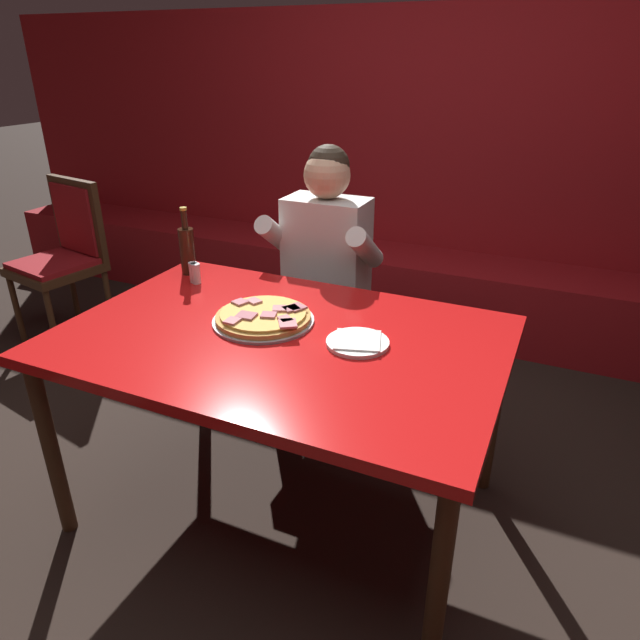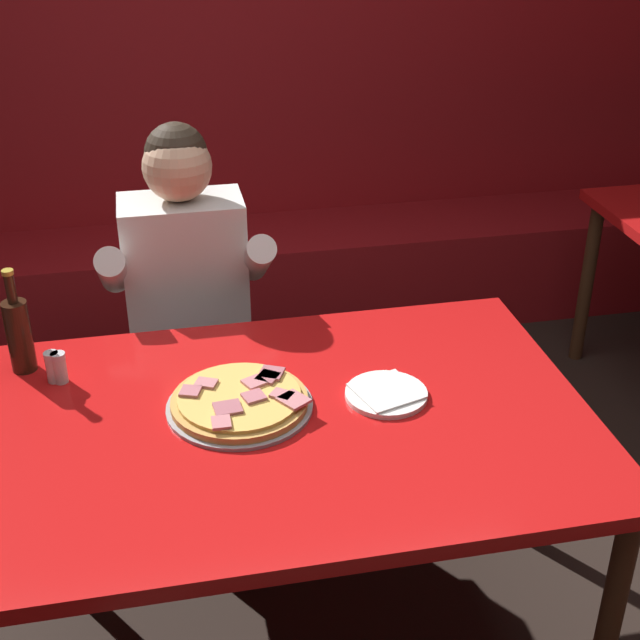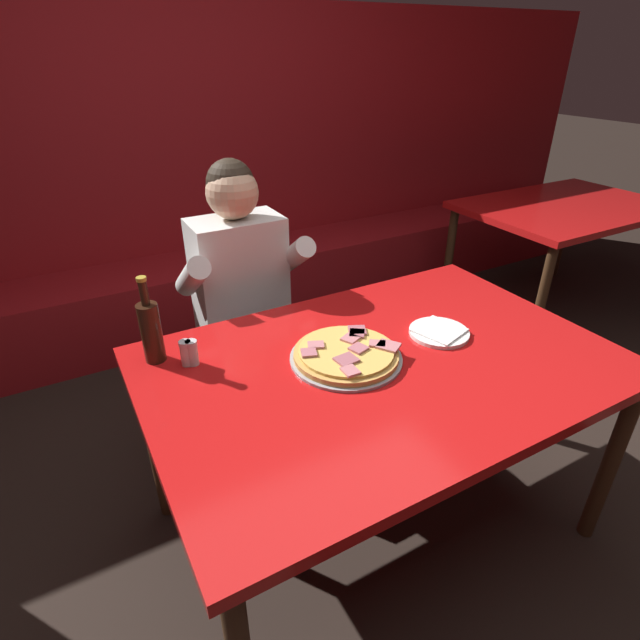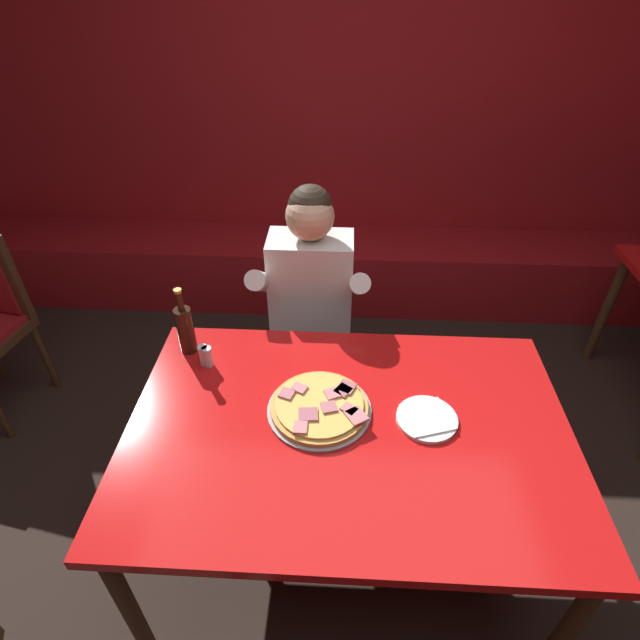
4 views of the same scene
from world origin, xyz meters
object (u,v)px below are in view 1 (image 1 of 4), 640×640
plate_white_paper (358,342)px  beer_bottle (187,249)px  shaker_red_pepper_flakes (196,274)px  diner_seated_blue_shirt (319,274)px  main_dining_table (281,352)px  shaker_parmesan (194,273)px  pizza (264,317)px  dining_chair_side_aisle (65,250)px

plate_white_paper → beer_bottle: beer_bottle is taller
shaker_red_pepper_flakes → diner_seated_blue_shirt: (0.36, 0.44, -0.09)m
main_dining_table → shaker_red_pepper_flakes: 0.62m
main_dining_table → diner_seated_blue_shirt: 0.75m
plate_white_paper → main_dining_table: bearing=-171.1°
shaker_red_pepper_flakes → beer_bottle: bearing=139.2°
beer_bottle → shaker_parmesan: 0.13m
pizza → dining_chair_side_aisle: 1.94m
plate_white_paper → shaker_parmesan: shaker_parmesan is taller
pizza → diner_seated_blue_shirt: diner_seated_blue_shirt is taller
main_dining_table → dining_chair_side_aisle: bearing=157.1°
main_dining_table → pizza: (-0.10, 0.07, 0.09)m
pizza → shaker_red_pepper_flakes: shaker_red_pepper_flakes is taller
pizza → dining_chair_side_aisle: size_ratio=0.38×
diner_seated_blue_shirt → dining_chair_side_aisle: size_ratio=1.31×
plate_white_paper → shaker_parmesan: (-0.83, 0.24, 0.03)m
plate_white_paper → dining_chair_side_aisle: dining_chair_side_aisle is taller
main_dining_table → pizza: 0.15m
main_dining_table → plate_white_paper: (0.27, 0.04, 0.08)m
pizza → shaker_parmesan: (-0.46, 0.22, 0.02)m
main_dining_table → pizza: bearing=147.0°
pizza → shaker_parmesan: size_ratio=4.25×
main_dining_table → diner_seated_blue_shirt: bearing=104.2°
shaker_parmesan → plate_white_paper: bearing=-16.5°
main_dining_table → shaker_red_pepper_flakes: size_ratio=17.53×
shaker_parmesan → diner_seated_blue_shirt: 0.59m
beer_bottle → diner_seated_blue_shirt: (0.46, 0.36, -0.17)m
pizza → diner_seated_blue_shirt: bearing=97.0°
shaker_red_pepper_flakes → shaker_parmesan: 0.02m
pizza → plate_white_paper: (0.37, -0.02, -0.01)m
main_dining_table → shaker_parmesan: bearing=152.9°
shaker_red_pepper_flakes → dining_chair_side_aisle: bearing=158.9°
plate_white_paper → dining_chair_side_aisle: (-2.15, 0.75, -0.20)m
shaker_red_pepper_flakes → plate_white_paper: bearing=-16.3°
plate_white_paper → shaker_parmesan: size_ratio=2.44×
beer_bottle → diner_seated_blue_shirt: 0.61m
main_dining_table → shaker_parmesan: size_ratio=17.53×
pizza → diner_seated_blue_shirt: 0.67m
plate_white_paper → diner_seated_blue_shirt: (-0.45, 0.68, -0.06)m
plate_white_paper → dining_chair_side_aisle: bearing=160.7°
diner_seated_blue_shirt → dining_chair_side_aisle: diner_seated_blue_shirt is taller
pizza → shaker_red_pepper_flakes: 0.49m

